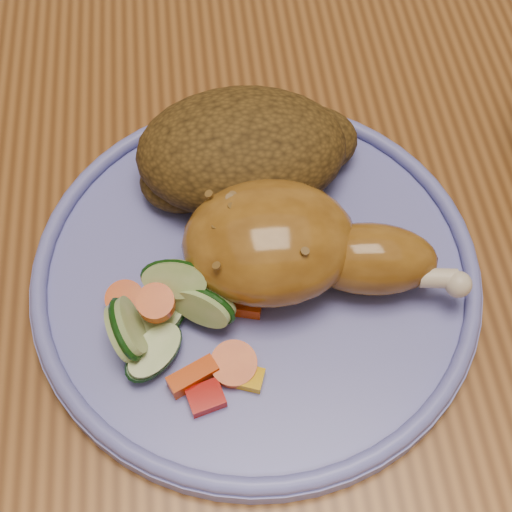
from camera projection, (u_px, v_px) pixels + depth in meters
name	position (u px, v px, depth m)	size (l,w,h in m)	color
ground	(310.00, 439.00, 1.16)	(4.00, 4.00, 0.00)	#55331D
dining_table	(361.00, 191.00, 0.59)	(0.90, 1.40, 0.75)	brown
plate	(256.00, 274.00, 0.44)	(0.28, 0.28, 0.01)	#6469BF
plate_rim	(256.00, 265.00, 0.44)	(0.27, 0.27, 0.01)	#6469BF
chicken_leg	(294.00, 246.00, 0.42)	(0.17, 0.09, 0.05)	#905E1E
rice_pilaf	(246.00, 151.00, 0.46)	(0.15, 0.10, 0.06)	#4D3613
vegetable_pile	(170.00, 322.00, 0.40)	(0.10, 0.10, 0.05)	#A50A05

